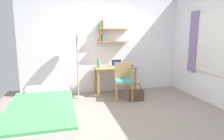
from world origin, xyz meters
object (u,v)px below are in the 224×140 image
Objects in this scene: book_stack at (129,65)px; handbag at (137,95)px; bed at (42,118)px; laptop at (117,65)px; water_bottle at (99,63)px; desk at (115,72)px; standing_lamp at (77,34)px; desk_chair at (123,79)px.

handbag is at bearing -94.58° from book_stack.
book_stack is (2.05, 1.77, 0.49)m from bed.
laptop is 1.31× the size of water_bottle.
desk reaches higher than bed.
water_bottle is 0.54× the size of handbag.
standing_lamp reaches higher than water_bottle.
handbag is (0.26, -0.20, -0.35)m from desk_chair.
desk is 1.36m from standing_lamp.
desk_chair is 0.48m from handbag.
desk_chair is 2.11× the size of handbag.
desk_chair is 0.65m from book_stack.
water_bottle reaches higher than book_stack.
bed is at bearing -152.06° from handbag.
laptop is 0.34m from book_stack.
standing_lamp reaches higher than desk.
desk_chair is 3.95× the size of book_stack.
bed is 8.86× the size of water_bottle.
desk is 0.43m from book_stack.
water_bottle is 1.02× the size of book_stack.
desk_chair is at bearing -43.02° from water_bottle.
book_stack is (0.34, 0.02, -0.03)m from laptop.
handbag is (1.99, 1.06, -0.10)m from bed.
desk is 3.61× the size of laptop.
water_bottle reaches higher than laptop.
water_bottle is (0.52, 0.08, -0.72)m from standing_lamp.
book_stack is at bearing 85.42° from handbag.
standing_lamp is 1.58m from book_stack.
book_stack is at bearing 5.42° from standing_lamp.
water_bottle is at bearing -176.86° from book_stack.
book_stack is at bearing 5.53° from desk.
laptop is at bearing 21.71° from desk.
bed reaches higher than handbag.
laptop is (1.01, 0.11, -0.78)m from standing_lamp.
desk is at bearing -158.29° from laptop.
laptop reaches higher than desk.
bed is 4.82× the size of handbag.
water_bottle reaches higher than desk.
standing_lamp is at bearing 155.54° from handbag.
bed is 6.77× the size of laptop.
standing_lamp is 7.77× the size of water_bottle.
standing_lamp reaches higher than laptop.
standing_lamp is at bearing -174.63° from desk.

